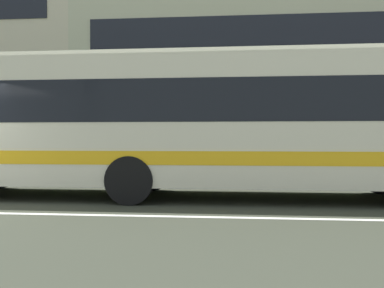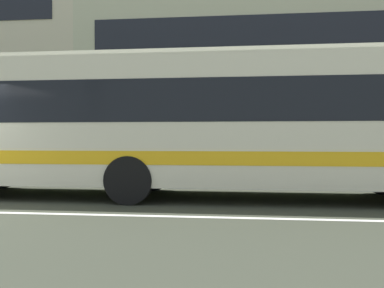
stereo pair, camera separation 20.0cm
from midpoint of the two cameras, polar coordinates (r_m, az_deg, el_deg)
The scene contains 3 objects.
hedge_row_far at distance 13.92m, azimuth -9.54°, elevation -2.53°, with size 18.33×1.10×1.10m, color #244219.
apartment_block_right at distance 24.43m, azimuth 18.97°, elevation 8.71°, with size 24.60×11.86×9.44m.
transit_bus at distance 9.77m, azimuth -1.87°, elevation 3.18°, with size 11.90×2.68×3.20m.
Camera 2 is at (6.14, -7.28, 1.38)m, focal length 39.80 mm.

